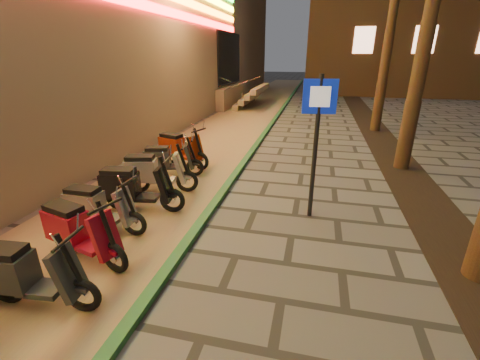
% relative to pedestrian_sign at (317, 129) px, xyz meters
% --- Properties ---
extents(ground, '(120.00, 120.00, 0.00)m').
position_rel_pedestrian_sign_xyz_m(ground, '(-1.12, -3.40, -1.79)').
color(ground, '#474442').
rests_on(ground, ground).
extents(parking_strip, '(3.40, 60.00, 0.01)m').
position_rel_pedestrian_sign_xyz_m(parking_strip, '(-3.72, 6.60, -1.78)').
color(parking_strip, '#8C7251').
rests_on(parking_strip, ground).
extents(green_curb, '(0.18, 60.00, 0.10)m').
position_rel_pedestrian_sign_xyz_m(green_curb, '(-2.02, 6.60, -1.74)').
color(green_curb, '#235E2C').
rests_on(green_curb, ground).
extents(planting_strip, '(1.20, 40.00, 0.02)m').
position_rel_pedestrian_sign_xyz_m(planting_strip, '(2.48, 1.60, -1.78)').
color(planting_strip, black).
rests_on(planting_strip, ground).
extents(pedestrian_sign, '(0.60, 0.13, 2.76)m').
position_rel_pedestrian_sign_xyz_m(pedestrian_sign, '(0.00, 0.00, 0.00)').
color(pedestrian_sign, black).
rests_on(pedestrian_sign, ground).
extents(scooter_4, '(1.60, 0.58, 1.12)m').
position_rel_pedestrian_sign_xyz_m(scooter_4, '(-3.46, -3.39, -1.30)').
color(scooter_4, black).
rests_on(scooter_4, ground).
extents(scooter_5, '(1.63, 0.80, 1.15)m').
position_rel_pedestrian_sign_xyz_m(scooter_5, '(-3.52, -2.33, -1.29)').
color(scooter_5, black).
rests_on(scooter_5, ground).
extents(scooter_6, '(1.54, 0.54, 1.09)m').
position_rel_pedestrian_sign_xyz_m(scooter_6, '(-3.79, -1.50, -1.31)').
color(scooter_6, black).
rests_on(scooter_6, ground).
extents(scooter_7, '(1.72, 0.69, 1.21)m').
position_rel_pedestrian_sign_xyz_m(scooter_7, '(-3.58, -0.61, -1.26)').
color(scooter_7, black).
rests_on(scooter_7, ground).
extents(scooter_8, '(1.68, 0.81, 1.18)m').
position_rel_pedestrian_sign_xyz_m(scooter_8, '(-3.65, 0.37, -1.27)').
color(scooter_8, black).
rests_on(scooter_8, ground).
extents(scooter_9, '(1.52, 0.79, 1.08)m').
position_rel_pedestrian_sign_xyz_m(scooter_9, '(-3.78, 1.41, -1.32)').
color(scooter_9, black).
rests_on(scooter_9, ground).
extents(scooter_10, '(1.67, 0.90, 1.19)m').
position_rel_pedestrian_sign_xyz_m(scooter_10, '(-3.86, 2.37, -1.27)').
color(scooter_10, black).
rests_on(scooter_10, ground).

